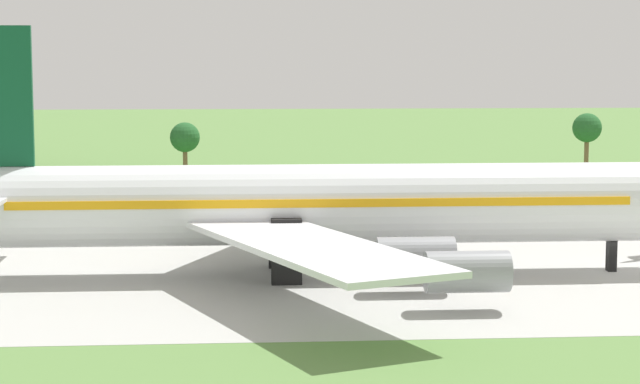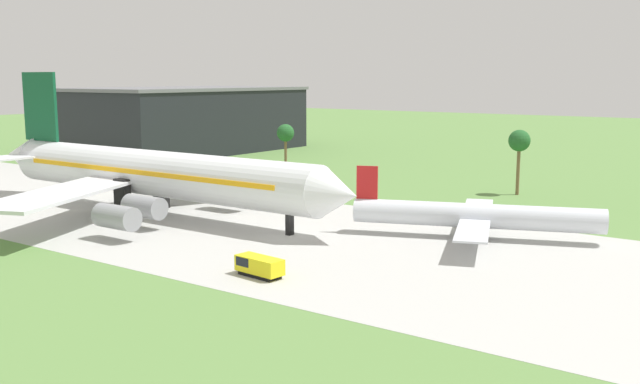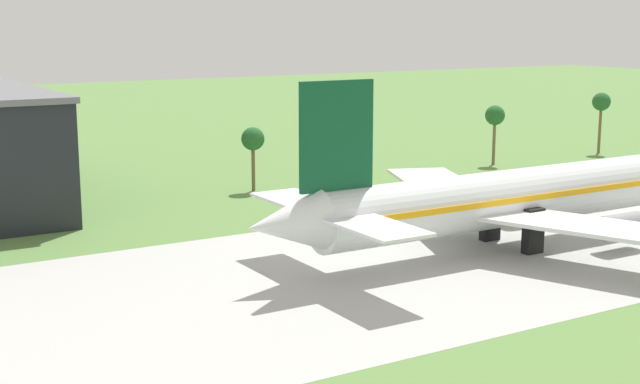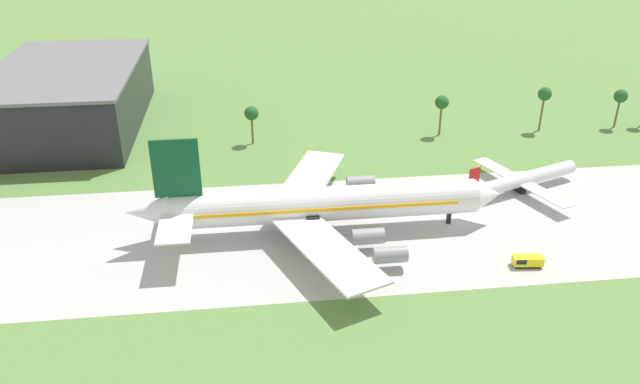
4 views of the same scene
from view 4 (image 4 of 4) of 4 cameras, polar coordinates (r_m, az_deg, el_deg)
name	(u,v)px [view 4 (image 4 of 4)]	position (r m, az deg, el deg)	size (l,w,h in m)	color
ground_plane	(450,224)	(125.85, 11.76, -2.84)	(600.00, 600.00, 0.00)	#5B8442
taxiway_strip	(450,223)	(125.84, 11.76, -2.84)	(320.00, 44.00, 0.02)	#B2B2AD
jet_airliner	(319,204)	(117.85, -0.07, -1.15)	(71.47, 56.81, 20.26)	white
regional_aircraft	(521,180)	(141.14, 17.87, 1.04)	(28.97, 26.40, 8.50)	silver
baggage_tug	(527,261)	(115.52, 18.36, -5.99)	(5.35, 2.53, 1.97)	black
terminal_building	(69,97)	(182.34, -21.95, 8.05)	(36.72, 61.20, 16.82)	black
palm_tree_row	(536,99)	(175.75, 19.14, 8.06)	(120.29, 3.60, 12.05)	brown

